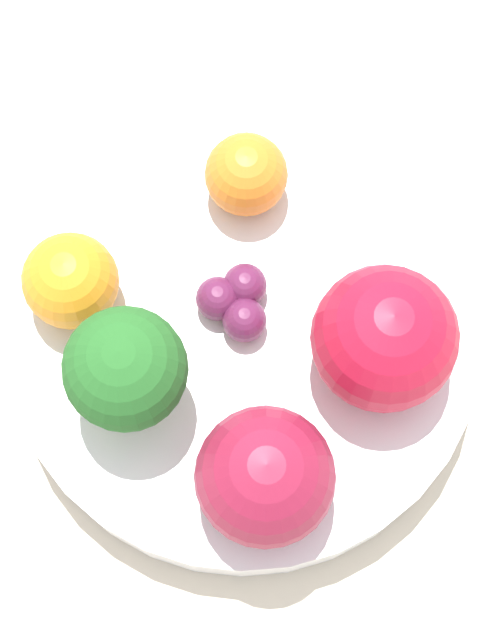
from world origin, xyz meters
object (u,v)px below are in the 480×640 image
Objects in this scene: apple_green at (380,338)px; orange_front at (66,281)px; apple_red at (260,477)px; broccoli at (121,370)px; bowl at (240,337)px; orange_back at (246,175)px; grape_cluster at (234,300)px.

apple_green is 0.14m from orange_front.
apple_red is 0.12m from orange_front.
broccoli is 1.14× the size of apple_red.
bowl is at bearing 170.05° from orange_front.
orange_back reaches higher than bowl.
broccoli reaches higher than orange_front.
apple_red is (-0.06, 0.04, -0.01)m from broccoli.
grape_cluster is at bearing -73.31° from bowl.
bowl is 0.09m from apple_red.
broccoli reaches higher than bowl.
apple_red reaches higher than grape_cluster.
orange_back is at bearing -94.54° from grape_cluster.
grape_cluster is (0.00, -0.01, 0.03)m from bowl.
bowl is at bearing -147.23° from broccoli.
grape_cluster is at bearing -81.65° from apple_red.
broccoli is (0.05, 0.03, 0.06)m from bowl.
apple_red is 0.09m from grape_cluster.
broccoli reaches higher than apple_red.
orange_front is at bearing -9.95° from bowl.
apple_red is at bearing 49.64° from apple_green.
broccoli is at bearing 41.60° from grape_cluster.
orange_front reaches higher than orange_back.
broccoli reaches higher than orange_back.
orange_back is at bearing -54.55° from apple_green.
apple_green is at bearing -130.36° from apple_red.
apple_red is at bearing 97.25° from bowl.
apple_green reaches higher than orange_front.
apple_green is 1.47× the size of orange_front.
orange_back is (-0.00, -0.07, 0.04)m from bowl.
broccoli is 1.55× the size of orange_front.
orange_front is at bearing 34.20° from orange_back.
bowl is 0.08m from broccoli.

